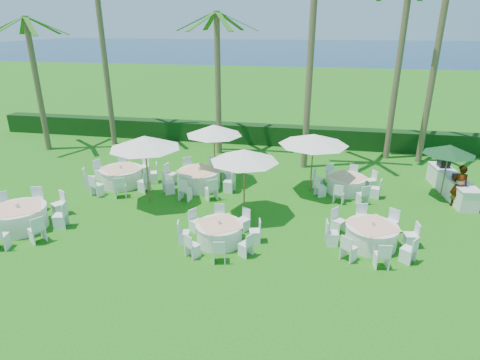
% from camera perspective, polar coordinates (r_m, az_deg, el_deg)
% --- Properties ---
extents(ground, '(120.00, 120.00, 0.00)m').
position_cam_1_polar(ground, '(14.89, -6.67, -7.46)').
color(ground, '#206210').
rests_on(ground, ground).
extents(hedge, '(34.00, 1.00, 1.20)m').
position_cam_1_polar(hedge, '(25.58, 1.29, 6.60)').
color(hedge, black).
rests_on(hedge, ground).
extents(ocean, '(260.00, 260.00, 0.00)m').
position_cam_1_polar(ocean, '(114.67, 9.33, 17.65)').
color(ocean, '#062145').
rests_on(ocean, ground).
extents(banquet_table_a, '(3.40, 3.40, 1.02)m').
position_cam_1_polar(banquet_table_a, '(16.99, -28.84, -4.67)').
color(banquet_table_a, white).
rests_on(banquet_table_a, ground).
extents(banquet_table_b, '(2.86, 2.86, 0.88)m').
position_cam_1_polar(banquet_table_b, '(14.03, -2.95, -7.49)').
color(banquet_table_b, white).
rests_on(banquet_table_b, ground).
extents(banquet_table_c, '(3.10, 3.10, 0.94)m').
position_cam_1_polar(banquet_table_c, '(14.53, 18.15, -7.43)').
color(banquet_table_c, white).
rests_on(banquet_table_c, ground).
extents(banquet_table_d, '(3.27, 3.27, 1.01)m').
position_cam_1_polar(banquet_table_d, '(19.63, -16.49, 0.52)').
color(banquet_table_d, white).
rests_on(banquet_table_d, ground).
extents(banquet_table_e, '(3.44, 3.44, 1.03)m').
position_cam_1_polar(banquet_table_e, '(18.61, -5.79, 0.21)').
color(banquet_table_e, white).
rests_on(banquet_table_e, ground).
extents(banquet_table_f, '(2.98, 2.98, 0.91)m').
position_cam_1_polar(banquet_table_f, '(18.65, 14.85, -0.56)').
color(banquet_table_f, white).
rests_on(banquet_table_f, ground).
extents(umbrella_a, '(2.92, 2.92, 2.93)m').
position_cam_1_polar(umbrella_a, '(16.70, -13.41, 5.27)').
color(umbrella_a, brown).
rests_on(umbrella_a, ground).
extents(umbrella_b, '(2.65, 2.65, 2.74)m').
position_cam_1_polar(umbrella_b, '(15.14, 0.61, 3.51)').
color(umbrella_b, brown).
rests_on(umbrella_b, ground).
extents(umbrella_c, '(2.64, 2.64, 2.81)m').
position_cam_1_polar(umbrella_c, '(18.64, -3.73, 7.12)').
color(umbrella_c, brown).
rests_on(umbrella_c, ground).
extents(umbrella_d, '(3.04, 3.04, 2.70)m').
position_cam_1_polar(umbrella_d, '(17.69, 10.43, 5.70)').
color(umbrella_d, brown).
rests_on(umbrella_d, ground).
extents(umbrella_green, '(2.14, 2.14, 2.40)m').
position_cam_1_polar(umbrella_green, '(19.05, 27.65, 3.84)').
color(umbrella_green, brown).
rests_on(umbrella_green, ground).
extents(buffet_table, '(1.27, 3.95, 1.38)m').
position_cam_1_polar(buffet_table, '(20.13, 27.82, -0.51)').
color(buffet_table, white).
rests_on(buffet_table, ground).
extents(staff_person, '(0.67, 0.46, 1.80)m').
position_cam_1_polar(staff_person, '(18.81, 28.69, -0.74)').
color(staff_person, gray).
rests_on(staff_person, ground).
extents(palm_a, '(4.31, 4.33, 11.76)m').
position_cam_1_polar(palm_a, '(25.79, -19.03, 18.61)').
color(palm_a, brown).
rests_on(palm_a, ground).
extents(palm_b, '(4.41, 4.03, 7.75)m').
position_cam_1_polar(palm_b, '(22.85, -3.17, 14.29)').
color(palm_b, brown).
rests_on(palm_b, ground).
extents(palm_c, '(4.40, 4.01, 12.43)m').
position_cam_1_polar(palm_c, '(20.43, 10.20, 19.87)').
color(palm_c, brown).
rests_on(palm_c, ground).
extents(palm_d, '(4.41, 4.07, 9.24)m').
position_cam_1_polar(palm_d, '(23.31, 21.62, 14.92)').
color(palm_d, brown).
rests_on(palm_d, ground).
extents(palm_e, '(4.40, 3.98, 10.93)m').
position_cam_1_polar(palm_e, '(23.28, 26.27, 16.38)').
color(palm_e, brown).
rests_on(palm_e, ground).
extents(palm_f, '(4.30, 4.33, 7.53)m').
position_cam_1_polar(palm_f, '(26.22, -26.99, 12.73)').
color(palm_f, brown).
rests_on(palm_f, ground).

